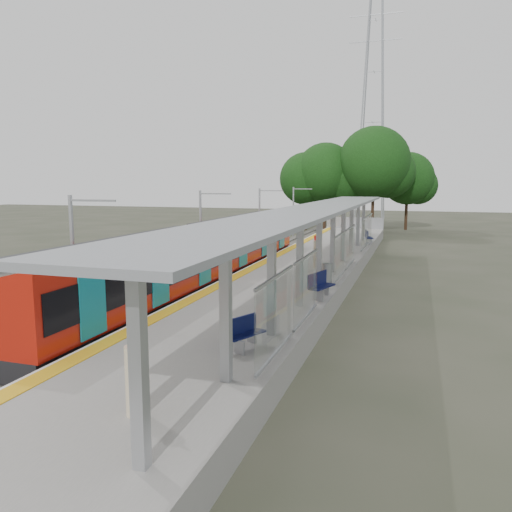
{
  "coord_description": "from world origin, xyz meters",
  "views": [
    {
      "loc": [
        6.33,
        -8.99,
        5.87
      ],
      "look_at": [
        -1.11,
        14.02,
        2.3
      ],
      "focal_mm": 35.0,
      "sensor_mm": 36.0,
      "label": 1
    }
  ],
  "objects_px": {
    "info_pillar_far": "(317,254)",
    "litter_bin": "(327,274)",
    "bench_near": "(243,332)",
    "bench_mid": "(320,284)",
    "train": "(202,255)",
    "bench_far": "(368,236)",
    "info_pillar_near": "(135,380)"
  },
  "relations": [
    {
      "from": "info_pillar_far",
      "to": "litter_bin",
      "type": "bearing_deg",
      "value": -84.48
    },
    {
      "from": "bench_near",
      "to": "bench_mid",
      "type": "relative_size",
      "value": 0.86
    },
    {
      "from": "bench_near",
      "to": "bench_mid",
      "type": "height_order",
      "value": "bench_mid"
    },
    {
      "from": "train",
      "to": "info_pillar_far",
      "type": "xyz_separation_m",
      "value": [
        5.46,
        3.84,
        -0.24
      ]
    },
    {
      "from": "train",
      "to": "info_pillar_far",
      "type": "relative_size",
      "value": 14.72
    },
    {
      "from": "bench_far",
      "to": "info_pillar_far",
      "type": "height_order",
      "value": "info_pillar_far"
    },
    {
      "from": "train",
      "to": "bench_mid",
      "type": "relative_size",
      "value": 16.47
    },
    {
      "from": "info_pillar_near",
      "to": "info_pillar_far",
      "type": "relative_size",
      "value": 0.95
    },
    {
      "from": "bench_near",
      "to": "litter_bin",
      "type": "height_order",
      "value": "litter_bin"
    },
    {
      "from": "bench_far",
      "to": "info_pillar_near",
      "type": "xyz_separation_m",
      "value": [
        -1.76,
        -32.28,
        0.22
      ]
    },
    {
      "from": "train",
      "to": "bench_far",
      "type": "bearing_deg",
      "value": 67.11
    },
    {
      "from": "litter_bin",
      "to": "train",
      "type": "bearing_deg",
      "value": 175.0
    },
    {
      "from": "litter_bin",
      "to": "bench_near",
      "type": "bearing_deg",
      "value": -94.21
    },
    {
      "from": "bench_far",
      "to": "info_pillar_near",
      "type": "distance_m",
      "value": 32.33
    },
    {
      "from": "train",
      "to": "litter_bin",
      "type": "distance_m",
      "value": 6.86
    },
    {
      "from": "train",
      "to": "bench_mid",
      "type": "distance_m",
      "value": 7.86
    },
    {
      "from": "bench_near",
      "to": "bench_far",
      "type": "bearing_deg",
      "value": 112.48
    },
    {
      "from": "train",
      "to": "bench_far",
      "type": "relative_size",
      "value": 17.24
    },
    {
      "from": "bench_near",
      "to": "info_pillar_near",
      "type": "height_order",
      "value": "info_pillar_near"
    },
    {
      "from": "train",
      "to": "info_pillar_near",
      "type": "bearing_deg",
      "value": -70.91
    },
    {
      "from": "bench_near",
      "to": "litter_bin",
      "type": "bearing_deg",
      "value": 110.42
    },
    {
      "from": "info_pillar_near",
      "to": "train",
      "type": "bearing_deg",
      "value": 132.35
    },
    {
      "from": "bench_near",
      "to": "info_pillar_near",
      "type": "distance_m",
      "value": 4.83
    },
    {
      "from": "info_pillar_near",
      "to": "litter_bin",
      "type": "distance_m",
      "value": 14.93
    },
    {
      "from": "bench_near",
      "to": "bench_far",
      "type": "height_order",
      "value": "bench_far"
    },
    {
      "from": "bench_far",
      "to": "bench_near",
      "type": "bearing_deg",
      "value": -105.77
    },
    {
      "from": "bench_mid",
      "to": "bench_near",
      "type": "bearing_deg",
      "value": -80.4
    },
    {
      "from": "bench_mid",
      "to": "bench_far",
      "type": "relative_size",
      "value": 1.05
    },
    {
      "from": "train",
      "to": "litter_bin",
      "type": "height_order",
      "value": "train"
    },
    {
      "from": "bench_far",
      "to": "litter_bin",
      "type": "height_order",
      "value": "bench_far"
    },
    {
      "from": "bench_mid",
      "to": "info_pillar_near",
      "type": "distance_m",
      "value": 12.05
    },
    {
      "from": "bench_mid",
      "to": "bench_far",
      "type": "distance_m",
      "value": 20.35
    }
  ]
}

